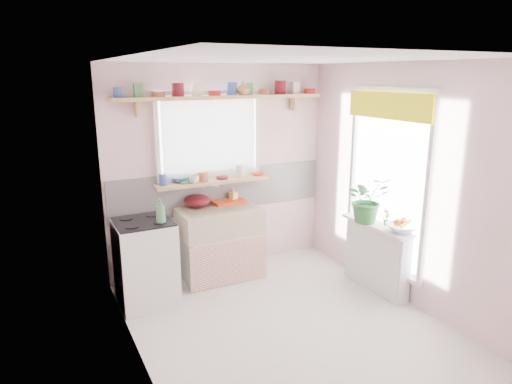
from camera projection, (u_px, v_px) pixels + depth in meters
name	position (u px, v px, depth m)	size (l,w,h in m)	color
room	(299.00, 165.00, 5.17)	(3.20, 3.20, 3.20)	silver
sink_unit	(220.00, 243.00, 5.43)	(0.95, 0.65, 1.11)	white
cooker	(145.00, 262.00, 4.79)	(0.58, 0.58, 0.93)	white
radiator_ledge	(377.00, 255.00, 5.13)	(0.22, 0.95, 0.78)	white
windowsill	(213.00, 182.00, 5.41)	(1.40, 0.22, 0.04)	tan
pine_shelf	(223.00, 97.00, 5.22)	(2.52, 0.24, 0.04)	tan
shelf_crockery	(220.00, 91.00, 5.18)	(2.47, 0.11, 0.12)	#3359A5
sill_crockery	(209.00, 176.00, 5.37)	(1.35, 0.11, 0.12)	#3359A5
dish_tray	(227.00, 201.00, 5.58)	(0.39, 0.29, 0.04)	red
colander	(197.00, 201.00, 5.40)	(0.32, 0.32, 0.15)	#4F0D13
jade_plant	(367.00, 199.00, 5.03)	(0.47, 0.41, 0.52)	#2D7131
fruit_bowl	(402.00, 228.00, 4.77)	(0.31, 0.31, 0.08)	white
herb_pot	(386.00, 217.00, 4.96)	(0.10, 0.07, 0.19)	#295F26
soap_bottle_sink	(233.00, 195.00, 5.60)	(0.08, 0.08, 0.18)	#F6DF6D
sill_cup	(194.00, 179.00, 5.23)	(0.12, 0.12, 0.09)	#EEE5CE
sill_bowl	(179.00, 180.00, 5.28)	(0.21, 0.21, 0.06)	#2E5697
shelf_vase	(243.00, 88.00, 5.24)	(0.15, 0.15, 0.16)	#AE6235
cooker_bottle	(161.00, 211.00, 4.58)	(0.10, 0.10, 0.25)	#458B55
fruit	(402.00, 222.00, 4.76)	(0.20, 0.14, 0.10)	#D95212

